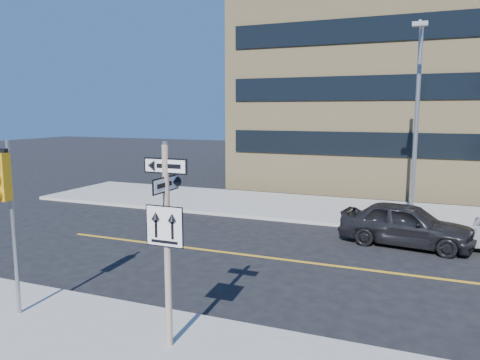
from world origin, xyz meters
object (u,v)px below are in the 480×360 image
at_px(sign_pole, 167,234).
at_px(traffic_signal, 5,191).
at_px(streetlight_a, 417,111).
at_px(parked_car_a, 406,224).

distance_m(sign_pole, traffic_signal, 4.05).
distance_m(traffic_signal, streetlight_a, 15.72).
xyz_separation_m(sign_pole, parked_car_a, (3.95, 9.71, -1.66)).
xyz_separation_m(sign_pole, streetlight_a, (4.00, 13.27, 2.32)).
relative_size(parked_car_a, streetlight_a, 0.57).
relative_size(traffic_signal, streetlight_a, 0.50).
relative_size(sign_pole, traffic_signal, 1.02).
bearing_deg(sign_pole, parked_car_a, 67.88).
relative_size(sign_pole, streetlight_a, 0.51).
bearing_deg(parked_car_a, traffic_signal, 149.86).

